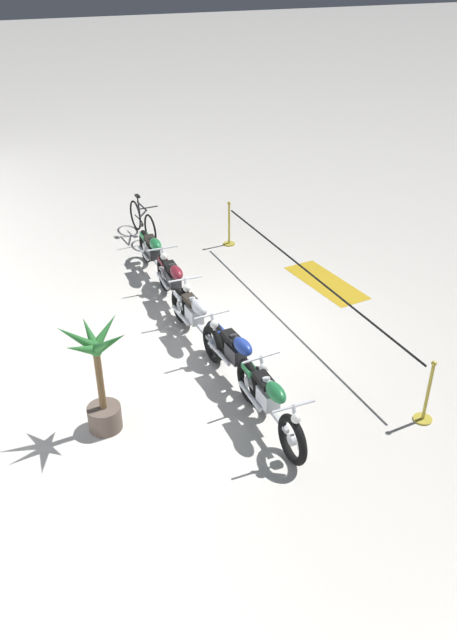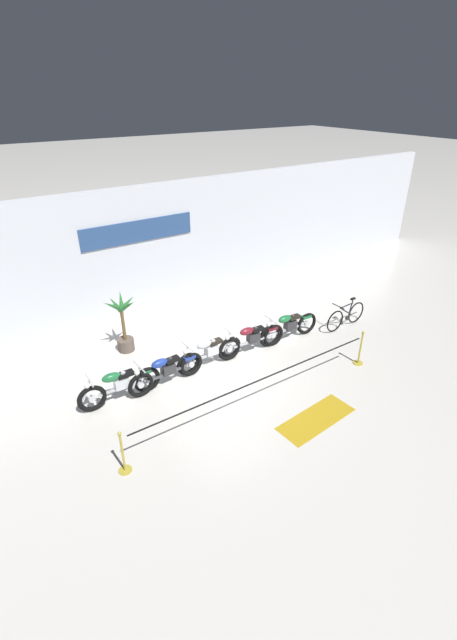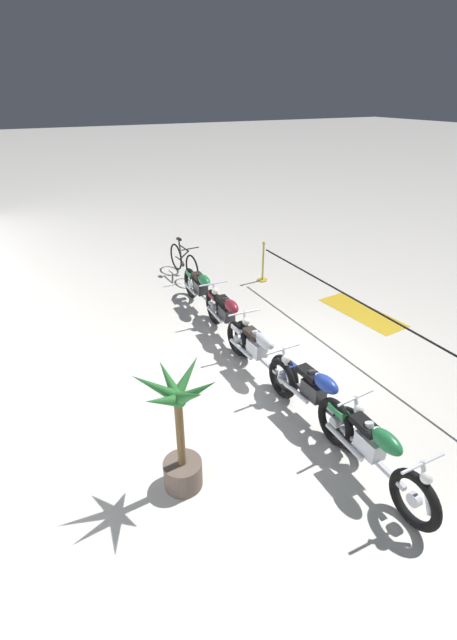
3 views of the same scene
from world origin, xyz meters
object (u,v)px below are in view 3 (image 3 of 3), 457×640
at_px(bicycle, 184,262).
at_px(motorcycle_maroon_3, 228,317).
at_px(motorcycle_green_4, 202,290).
at_px(stanchion_mid_left, 263,268).
at_px(stanchion_far_left, 409,340).
at_px(floor_banner, 362,312).
at_px(motorcycle_blue_1, 316,395).
at_px(motorcycle_silver_2, 258,352).
at_px(motorcycle_green_0, 372,451).
at_px(potted_palm_left_of_row, 180,434).

bearing_deg(bicycle, motorcycle_maroon_3, 172.63).
bearing_deg(bicycle, motorcycle_green_4, 169.09).
bearing_deg(stanchion_mid_left, stanchion_far_left, 180.00).
distance_m(stanchion_far_left, floor_banner, 2.46).
distance_m(motorcycle_blue_1, motorcycle_silver_2, 1.42).
bearing_deg(floor_banner, motorcycle_green_0, 133.32).
relative_size(motorcycle_blue_1, potted_palm_left_of_row, 1.21).
relative_size(motorcycle_blue_1, floor_banner, 1.08).
bearing_deg(motorcycle_blue_1, floor_banner, -53.17).
height_order(motorcycle_maroon_3, motorcycle_green_4, motorcycle_green_4).
bearing_deg(stanchion_far_left, motorcycle_green_4, 28.22).
height_order(bicycle, stanchion_far_left, stanchion_far_left).
relative_size(motorcycle_silver_2, motorcycle_green_4, 0.97).
height_order(motorcycle_maroon_3, potted_palm_left_of_row, potted_palm_left_of_row).
bearing_deg(bicycle, motorcycle_blue_1, 176.29).
xyz_separation_m(motorcycle_maroon_3, potted_palm_left_of_row, (-3.03, 2.18, 0.39)).
bearing_deg(floor_banner, bicycle, 30.26).
relative_size(potted_palm_left_of_row, stanchion_far_left, 0.26).
bearing_deg(motorcycle_green_0, bicycle, -3.65).
distance_m(motorcycle_blue_1, motorcycle_maroon_3, 2.78).
relative_size(motorcycle_green_4, bicycle, 1.24).
xyz_separation_m(motorcycle_green_0, stanchion_far_left, (1.47, -2.18, 0.23)).
bearing_deg(motorcycle_green_0, motorcycle_maroon_3, -0.41).
bearing_deg(motorcycle_green_4, motorcycle_green_0, 179.21).
bearing_deg(floor_banner, stanchion_mid_left, 16.74).
height_order(motorcycle_blue_1, motorcycle_silver_2, motorcycle_blue_1).
bearing_deg(motorcycle_green_4, stanchion_far_left, -151.78).
distance_m(motorcycle_silver_2, stanchion_mid_left, 4.21).
distance_m(motorcycle_green_0, motorcycle_maroon_3, 4.01).
height_order(motorcycle_silver_2, motorcycle_green_4, motorcycle_green_4).
xyz_separation_m(motorcycle_green_4, potted_palm_left_of_row, (-4.40, 2.23, 0.38)).
bearing_deg(motorcycle_maroon_3, motorcycle_green_4, -1.88).
bearing_deg(motorcycle_maroon_3, motorcycle_blue_1, -179.10).
xyz_separation_m(motorcycle_green_0, motorcycle_maroon_3, (4.01, -0.03, 0.00)).
relative_size(motorcycle_green_0, stanchion_far_left, 0.31).
relative_size(motorcycle_blue_1, stanchion_mid_left, 2.08).
bearing_deg(potted_palm_left_of_row, motorcycle_silver_2, -51.42).
bearing_deg(motorcycle_green_4, motorcycle_silver_2, 176.85).
relative_size(motorcycle_blue_1, bicycle, 1.25).
relative_size(potted_palm_left_of_row, floor_banner, 0.90).
bearing_deg(floor_banner, potted_palm_left_of_row, 111.01).
bearing_deg(motorcycle_silver_2, stanchion_mid_left, -32.31).
bearing_deg(motorcycle_blue_1, stanchion_mid_left, -22.94).
xyz_separation_m(bicycle, potted_palm_left_of_row, (-6.49, 2.63, 0.46)).
height_order(motorcycle_green_4, bicycle, bicycle).
bearing_deg(stanchion_far_left, floor_banner, -26.06).
distance_m(motorcycle_green_4, stanchion_mid_left, 2.26).
distance_m(bicycle, stanchion_far_left, 6.25).
bearing_deg(motorcycle_green_4, motorcycle_maroon_3, 178.12).
bearing_deg(floor_banner, motorcycle_blue_1, 121.98).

